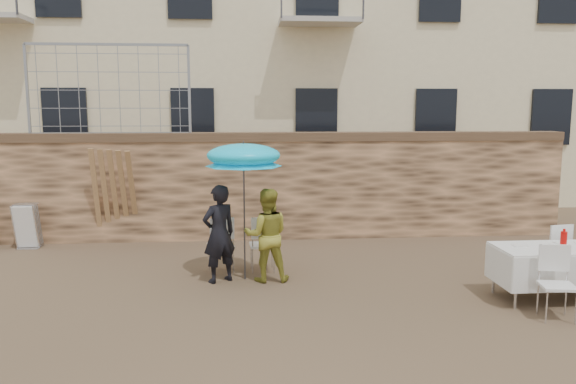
{
  "coord_description": "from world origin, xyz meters",
  "views": [
    {
      "loc": [
        -0.31,
        -6.74,
        2.75
      ],
      "look_at": [
        0.4,
        2.2,
        1.4
      ],
      "focal_mm": 35.0,
      "sensor_mm": 36.0,
      "label": 1
    }
  ],
  "objects": [
    {
      "name": "ground",
      "position": [
        0.0,
        0.0,
        0.0
      ],
      "size": [
        80.0,
        80.0,
        0.0
      ],
      "primitive_type": "plane",
      "color": "brown",
      "rests_on": "ground"
    },
    {
      "name": "stone_wall",
      "position": [
        0.0,
        5.0,
        1.1
      ],
      "size": [
        13.0,
        0.5,
        2.2
      ],
      "primitive_type": "cube",
      "color": "#8E6747",
      "rests_on": "ground"
    },
    {
      "name": "chain_link_fence",
      "position": [
        -3.0,
        5.0,
        3.1
      ],
      "size": [
        3.2,
        0.06,
        1.8
      ],
      "primitive_type": null,
      "color": "gray",
      "rests_on": "stone_wall"
    },
    {
      "name": "man_suit",
      "position": [
        -0.71,
        1.97,
        0.78
      ],
      "size": [
        0.68,
        0.62,
        1.56
      ],
      "primitive_type": "imported",
      "rotation": [
        0.0,
        0.0,
        3.7
      ],
      "color": "black",
      "rests_on": "ground"
    },
    {
      "name": "woman_dress",
      "position": [
        0.04,
        1.97,
        0.75
      ],
      "size": [
        0.73,
        0.58,
        1.49
      ],
      "primitive_type": "imported",
      "rotation": [
        0.0,
        0.0,
        3.16
      ],
      "color": "gold",
      "rests_on": "ground"
    },
    {
      "name": "umbrella",
      "position": [
        -0.31,
        2.07,
        1.94
      ],
      "size": [
        1.21,
        1.21,
        2.06
      ],
      "color": "#3F3F44",
      "rests_on": "ground"
    },
    {
      "name": "couple_chair_left",
      "position": [
        -0.71,
        2.52,
        0.48
      ],
      "size": [
        0.56,
        0.56,
        0.96
      ],
      "primitive_type": null,
      "rotation": [
        0.0,
        0.0,
        3.33
      ],
      "color": "white",
      "rests_on": "ground"
    },
    {
      "name": "couple_chair_right",
      "position": [
        -0.01,
        2.52,
        0.48
      ],
      "size": [
        0.51,
        0.51,
        0.96
      ],
      "primitive_type": null,
      "rotation": [
        0.0,
        0.0,
        3.2
      ],
      "color": "white",
      "rests_on": "ground"
    },
    {
      "name": "banquet_table",
      "position": [
        4.35,
        0.75,
        0.73
      ],
      "size": [
        2.1,
        0.85,
        0.78
      ],
      "color": "silver",
      "rests_on": "ground"
    },
    {
      "name": "soda_bottle",
      "position": [
        4.15,
        0.6,
        0.91
      ],
      "size": [
        0.09,
        0.09,
        0.26
      ],
      "primitive_type": "cylinder",
      "color": "red",
      "rests_on": "banquet_table"
    },
    {
      "name": "table_chair_front_left",
      "position": [
        3.75,
        0.0,
        0.48
      ],
      "size": [
        0.56,
        0.56,
        0.96
      ],
      "primitive_type": null,
      "rotation": [
        0.0,
        0.0,
        -0.18
      ],
      "color": "white",
      "rests_on": "ground"
    },
    {
      "name": "table_chair_back",
      "position": [
        4.55,
        1.55,
        0.48
      ],
      "size": [
        0.55,
        0.55,
        0.96
      ],
      "primitive_type": null,
      "rotation": [
        0.0,
        0.0,
        3.31
      ],
      "color": "white",
      "rests_on": "ground"
    },
    {
      "name": "chair_stack_right",
      "position": [
        -4.56,
        4.53,
        0.46
      ],
      "size": [
        0.46,
        0.4,
        0.92
      ],
      "primitive_type": null,
      "color": "white",
      "rests_on": "ground"
    },
    {
      "name": "wood_planks",
      "position": [
        -2.96,
        4.6,
        1.0
      ],
      "size": [
        0.7,
        0.2,
        2.0
      ],
      "primitive_type": null,
      "color": "#A37749",
      "rests_on": "ground"
    }
  ]
}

